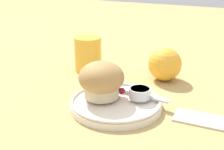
{
  "coord_description": "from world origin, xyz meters",
  "views": [
    {
      "loc": [
        0.23,
        -0.58,
        0.3
      ],
      "look_at": [
        -0.04,
        0.02,
        0.06
      ],
      "focal_mm": 50.0,
      "sensor_mm": 36.0,
      "label": 1
    }
  ],
  "objects": [
    {
      "name": "butter_knife",
      "position": [
        0.0,
        0.02,
        0.02
      ],
      "size": [
        0.19,
        0.05,
        0.0
      ],
      "rotation": [
        0.0,
        0.0,
        -0.18
      ],
      "color": "silver",
      "rests_on": "plate"
    },
    {
      "name": "ground_plane",
      "position": [
        0.0,
        0.0,
        0.0
      ],
      "size": [
        3.0,
        3.0,
        0.0
      ],
      "primitive_type": "plane",
      "color": "tan"
    },
    {
      "name": "folded_napkin",
      "position": [
        0.16,
        -0.01,
        0.0
      ],
      "size": [
        0.1,
        0.06,
        0.01
      ],
      "color": "beige",
      "rests_on": "ground_plane"
    },
    {
      "name": "muffin",
      "position": [
        -0.05,
        -0.03,
        0.06
      ],
      "size": [
        0.1,
        0.1,
        0.08
      ],
      "color": "beige",
      "rests_on": "plate"
    },
    {
      "name": "plate",
      "position": [
        -0.01,
        -0.03,
        0.01
      ],
      "size": [
        0.2,
        0.2,
        0.02
      ],
      "color": "silver",
      "rests_on": "ground_plane"
    },
    {
      "name": "berry_pair",
      "position": [
        -0.02,
        0.0,
        0.03
      ],
      "size": [
        0.03,
        0.02,
        0.02
      ],
      "color": "maroon",
      "rests_on": "plate"
    },
    {
      "name": "cream_ramekin",
      "position": [
        0.03,
        0.0,
        0.03
      ],
      "size": [
        0.05,
        0.05,
        0.02
      ],
      "color": "silver",
      "rests_on": "plate"
    },
    {
      "name": "orange_fruit",
      "position": [
        0.03,
        0.17,
        0.04
      ],
      "size": [
        0.09,
        0.09,
        0.09
      ],
      "color": "#F4A82D",
      "rests_on": "ground_plane"
    },
    {
      "name": "juice_glass",
      "position": [
        -0.18,
        0.15,
        0.05
      ],
      "size": [
        0.08,
        0.08,
        0.1
      ],
      "color": "gold",
      "rests_on": "ground_plane"
    }
  ]
}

